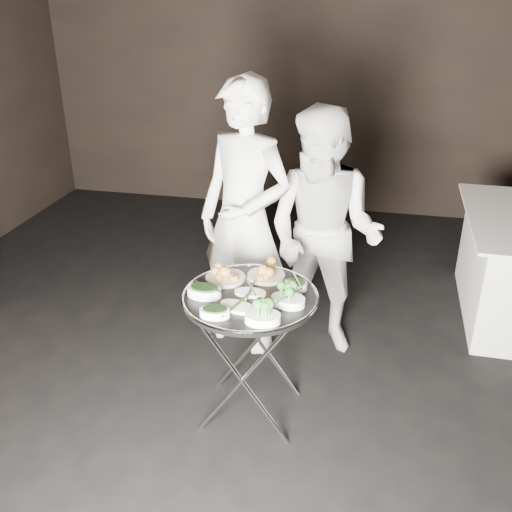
% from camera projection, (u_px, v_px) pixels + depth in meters
% --- Properties ---
extents(floor, '(6.00, 7.00, 0.05)m').
position_uv_depth(floor, '(250.00, 416.00, 3.37)').
color(floor, black).
rests_on(floor, ground).
extents(wall_back, '(6.00, 0.05, 3.00)m').
position_uv_depth(wall_back, '(325.00, 69.00, 5.81)').
color(wall_back, black).
rests_on(wall_back, floor).
extents(tray_stand, '(0.53, 0.44, 0.77)m').
position_uv_depth(tray_stand, '(250.00, 351.00, 3.18)').
color(tray_stand, silver).
rests_on(tray_stand, floor).
extents(serving_tray, '(0.73, 0.73, 0.04)m').
position_uv_depth(serving_tray, '(250.00, 297.00, 3.03)').
color(serving_tray, black).
rests_on(serving_tray, tray_stand).
extents(potato_plate_a, '(0.22, 0.22, 0.08)m').
position_uv_depth(potato_plate_a, '(225.00, 274.00, 3.17)').
color(potato_plate_a, beige).
rests_on(potato_plate_a, serving_tray).
extents(potato_plate_b, '(0.21, 0.21, 0.08)m').
position_uv_depth(potato_plate_b, '(266.00, 272.00, 3.20)').
color(potato_plate_b, beige).
rests_on(potato_plate_b, serving_tray).
extents(greens_bowl, '(0.12, 0.12, 0.07)m').
position_uv_depth(greens_bowl, '(297.00, 284.00, 3.07)').
color(greens_bowl, white).
rests_on(greens_bowl, serving_tray).
extents(asparagus_plate_a, '(0.17, 0.10, 0.04)m').
position_uv_depth(asparagus_plate_a, '(250.00, 292.00, 3.03)').
color(asparagus_plate_a, white).
rests_on(asparagus_plate_a, serving_tray).
extents(asparagus_plate_b, '(0.22, 0.16, 0.04)m').
position_uv_depth(asparagus_plate_b, '(237.00, 306.00, 2.89)').
color(asparagus_plate_b, white).
rests_on(asparagus_plate_b, serving_tray).
extents(spinach_bowl_a, '(0.19, 0.13, 0.08)m').
position_uv_depth(spinach_bowl_a, '(204.00, 290.00, 3.01)').
color(spinach_bowl_a, white).
rests_on(spinach_bowl_a, serving_tray).
extents(spinach_bowl_b, '(0.16, 0.12, 0.06)m').
position_uv_depth(spinach_bowl_b, '(215.00, 311.00, 2.82)').
color(spinach_bowl_b, white).
rests_on(spinach_bowl_b, serving_tray).
extents(broccoli_bowl_a, '(0.19, 0.15, 0.07)m').
position_uv_depth(broccoli_bowl_a, '(288.00, 299.00, 2.92)').
color(broccoli_bowl_a, white).
rests_on(broccoli_bowl_a, serving_tray).
extents(broccoli_bowl_b, '(0.20, 0.16, 0.07)m').
position_uv_depth(broccoli_bowl_b, '(263.00, 316.00, 2.77)').
color(broccoli_bowl_b, white).
rests_on(broccoli_bowl_b, serving_tray).
extents(serving_utensils, '(0.59, 0.45, 0.01)m').
position_uv_depth(serving_utensils, '(256.00, 281.00, 3.06)').
color(serving_utensils, silver).
rests_on(serving_utensils, serving_tray).
extents(waiter_left, '(0.78, 0.65, 1.82)m').
position_uv_depth(waiter_left, '(245.00, 220.00, 3.67)').
color(waiter_left, silver).
rests_on(waiter_left, floor).
extents(waiter_right, '(0.94, 0.82, 1.64)m').
position_uv_depth(waiter_right, '(324.00, 235.00, 3.67)').
color(waiter_right, silver).
rests_on(waiter_right, floor).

